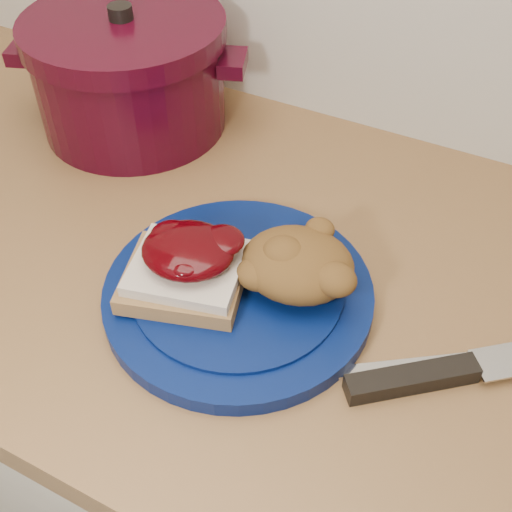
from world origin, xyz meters
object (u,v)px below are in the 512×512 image
at_px(chef_knife, 458,370).
at_px(plate, 238,294).
at_px(dutch_oven, 130,73).
at_px(butter_knife, 414,365).
at_px(pepper_grinder, 87,57).

bearing_deg(chef_knife, plate, 143.16).
bearing_deg(plate, dutch_oven, 141.59).
xyz_separation_m(butter_knife, dutch_oven, (-0.46, 0.22, 0.07)).
distance_m(butter_knife, dutch_oven, 0.52).
height_order(plate, chef_knife, same).
bearing_deg(pepper_grinder, chef_knife, -22.29).
distance_m(dutch_oven, pepper_grinder, 0.11).
bearing_deg(butter_knife, chef_knife, -23.16).
xyz_separation_m(plate, butter_knife, (0.18, 0.00, -0.01)).
bearing_deg(dutch_oven, pepper_grinder, 161.10).
height_order(chef_knife, butter_knife, chef_knife).
bearing_deg(dutch_oven, butter_knife, -25.39).
bearing_deg(dutch_oven, chef_knife, -22.94).
height_order(butter_knife, dutch_oven, dutch_oven).
relative_size(chef_knife, butter_knife, 1.61).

